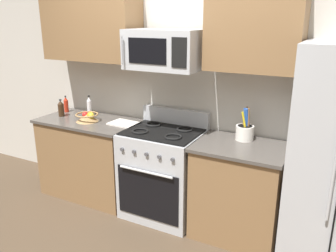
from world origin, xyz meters
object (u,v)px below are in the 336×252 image
range_oven (163,172)px  bottle_soy (61,109)px  bottle_vinegar (89,106)px  microwave (164,50)px  cutting_board (124,124)px  utensil_crock (245,132)px  bottle_hot_sauce (66,105)px  fruit_basket (87,117)px

range_oven → bottle_soy: bearing=-179.0°
bottle_vinegar → microwave: bearing=-7.3°
range_oven → cutting_board: 0.67m
utensil_crock → bottle_hot_sauce: 2.19m
utensil_crock → bottle_hot_sauce: bearing=-179.7°
bottle_hot_sauce → utensil_crock: bearing=0.3°
fruit_basket → bottle_soy: (-0.41, 0.02, 0.04)m
bottle_soy → bottle_vinegar: bearing=35.0°
fruit_basket → bottle_hot_sauce: bottle_hot_sauce is taller
bottle_soy → utensil_crock: bearing=5.1°
bottle_hot_sauce → bottle_soy: 0.19m
range_oven → microwave: 1.25m
range_oven → microwave: bearing=90.1°
bottle_hot_sauce → bottle_vinegar: size_ratio=0.84×
cutting_board → bottle_vinegar: (-0.56, 0.11, 0.10)m
range_oven → bottle_vinegar: size_ratio=4.65×
cutting_board → bottle_vinegar: bearing=168.5°
range_oven → bottle_hot_sauce: 1.52m
fruit_basket → bottle_vinegar: bottle_vinegar is taller
bottle_vinegar → bottle_soy: bearing=-145.0°
range_oven → cutting_board: (-0.50, 0.05, 0.44)m
bottle_hot_sauce → bottle_soy: bearing=-63.6°
bottle_soy → microwave: bearing=2.2°
microwave → utensil_crock: (0.78, 0.14, -0.73)m
microwave → cutting_board: size_ratio=2.25×
fruit_basket → bottle_hot_sauce: 0.53m
bottle_soy → bottle_vinegar: size_ratio=0.85×
range_oven → bottle_hot_sauce: (-1.41, 0.15, 0.53)m
microwave → bottle_hot_sauce: microwave is taller
range_oven → bottle_soy: 1.43m
fruit_basket → bottle_vinegar: size_ratio=1.07×
range_oven → microwave: (-0.00, 0.03, 1.25)m
cutting_board → bottle_soy: (-0.83, -0.07, 0.08)m
utensil_crock → bottle_hot_sauce: (-2.19, -0.01, 0.01)m
microwave → bottle_soy: size_ratio=3.56×
fruit_basket → cutting_board: fruit_basket is taller
range_oven → bottle_soy: bottle_soy is taller
utensil_crock → range_oven: bearing=-168.1°
utensil_crock → bottle_soy: utensil_crock is taller
utensil_crock → cutting_board: utensil_crock is taller
range_oven → utensil_crock: (0.78, 0.16, 0.52)m
bottle_hot_sauce → bottle_soy: size_ratio=0.99×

